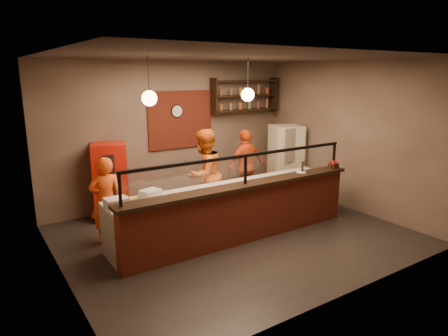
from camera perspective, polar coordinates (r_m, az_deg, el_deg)
floor at (r=7.52m, az=1.58°, el=-9.55°), size 6.00×6.00×0.00m
ceiling at (r=6.93m, az=1.75°, el=15.62°), size 6.00×6.00×0.00m
wall_back at (r=9.18m, az=-7.36°, el=4.95°), size 6.00×0.00×6.00m
wall_left at (r=5.90m, az=-22.95°, el=-0.70°), size 0.00×5.00×5.00m
wall_right at (r=9.09m, az=17.40°, el=4.36°), size 0.00×5.00×5.00m
wall_front at (r=5.25m, az=17.50°, el=-1.90°), size 6.00×0.00×6.00m
brick_patch at (r=9.20m, az=-6.20°, el=6.88°), size 1.60×0.04×1.30m
service_counter at (r=7.11m, az=3.00°, el=-6.62°), size 4.60×0.25×1.00m
counter_ledge at (r=6.94m, az=3.05°, el=-2.50°), size 4.70×0.37×0.06m
worktop_cabinet at (r=7.52m, az=0.72°, el=-6.08°), size 4.60×0.75×0.85m
worktop at (r=7.38m, az=0.73°, el=-2.78°), size 4.60×0.75×0.05m
sneeze_guard at (r=6.86m, az=3.09°, el=0.23°), size 4.50×0.05×0.52m
wall_shelving at (r=9.93m, az=3.02°, el=10.31°), size 1.84×0.28×0.85m
wall_clock at (r=9.13m, az=-6.77°, el=8.08°), size 0.30×0.04×0.30m
pendant_left at (r=6.38m, az=-10.62°, el=9.78°), size 0.24×0.24×0.77m
pendant_right at (r=7.33m, az=3.41°, el=10.41°), size 0.24×0.24×0.77m
cook_left at (r=7.26m, az=-16.49°, el=-4.46°), size 0.62×0.46×1.54m
cook_mid at (r=8.09m, az=-2.85°, el=-0.96°), size 1.09×0.97×1.85m
cook_right at (r=9.18m, az=3.15°, el=0.26°), size 1.03×0.51×1.69m
fridge at (r=9.98m, az=8.77°, el=1.19°), size 0.88×0.85×1.70m
red_cooler at (r=8.45m, az=-15.89°, el=-1.84°), size 0.83×0.79×1.57m
pizza_dough at (r=7.23m, az=0.54°, el=-2.87°), size 0.53×0.53×0.01m
prep_tub_a at (r=6.40m, az=-15.11°, el=-4.86°), size 0.37×0.33×0.15m
prep_tub_b at (r=6.72m, az=-10.46°, el=-3.72°), size 0.37×0.33×0.15m
prep_tub_c at (r=6.36m, az=-15.09°, el=-4.89°), size 0.35×0.28×0.17m
rolling_pin at (r=6.66m, az=-13.65°, el=-4.46°), size 0.37×0.13×0.06m
condiment_caddy at (r=8.35m, az=15.37°, el=0.30°), size 0.18×0.15×0.09m
pepper_mill at (r=7.86m, az=11.15°, el=0.17°), size 0.06×0.06×0.22m
small_plate at (r=7.85m, az=10.95°, el=-0.60°), size 0.24×0.24×0.01m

